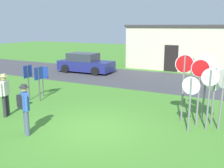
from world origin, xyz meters
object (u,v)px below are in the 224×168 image
parked_car_on_street (85,64)px  stop_sign_rear_right (214,85)px  stop_sign_far_back (209,90)px  person_on_left (5,93)px  stop_sign_rear_left (223,90)px  info_panel_leftmost (42,76)px  info_panel_middle (28,76)px  stop_sign_nearest (192,77)px  stop_sign_leaning_right (206,75)px  stop_sign_low_front (199,82)px  stop_sign_leaning_left (184,77)px  info_panel_rightmost (39,78)px  stop_sign_center_cluster (190,96)px  person_near_signs (25,106)px

parked_car_on_street → stop_sign_rear_right: size_ratio=1.98×
stop_sign_far_back → person_on_left: (-7.41, -2.22, -0.48)m
stop_sign_rear_left → stop_sign_far_back: size_ratio=0.98×
stop_sign_rear_left → person_on_left: stop_sign_rear_left is taller
info_panel_leftmost → info_panel_middle: bearing=-100.4°
stop_sign_nearest → stop_sign_leaning_right: bearing=-9.5°
stop_sign_far_back → stop_sign_low_front: bearing=146.6°
stop_sign_leaning_left → stop_sign_low_front: 0.63m
stop_sign_low_front → stop_sign_leaning_left: bearing=163.8°
person_on_left → info_panel_leftmost: person_on_left is taller
info_panel_leftmost → info_panel_rightmost: (0.41, -0.69, 0.09)m
stop_sign_nearest → stop_sign_leaning_right: size_ratio=0.93×
stop_sign_rear_right → stop_sign_center_cluster: (-0.62, -1.09, -0.21)m
stop_sign_rear_left → info_panel_middle: 8.73m
stop_sign_center_cluster → info_panel_middle: bearing=176.8°
stop_sign_leaning_left → stop_sign_nearest: size_ratio=1.07×
stop_sign_leaning_right → info_panel_leftmost: stop_sign_leaning_right is taller
stop_sign_nearest → info_panel_leftmost: (-7.36, -0.27, -0.58)m
stop_sign_rear_right → stop_sign_leaning_right: (-0.36, 0.36, 0.27)m
stop_sign_rear_right → info_panel_leftmost: (-8.26, 0.18, -0.45)m
stop_sign_rear_right → info_panel_rightmost: bearing=-176.3°
stop_sign_far_back → parked_car_on_street: bearing=142.3°
parked_car_on_street → stop_sign_rear_right: (10.27, -7.26, 0.82)m
stop_sign_nearest → stop_sign_leaning_right: stop_sign_leaning_right is taller
stop_sign_low_front → info_panel_middle: 7.96m
info_panel_leftmost → stop_sign_low_front: bearing=-4.0°
stop_sign_low_front → info_panel_middle: stop_sign_low_front is taller
info_panel_rightmost → stop_sign_leaning_right: bearing=6.6°
parked_car_on_street → stop_sign_far_back: 12.88m
stop_sign_far_back → person_on_left: bearing=-163.3°
stop_sign_leaning_left → stop_sign_low_front: bearing=-16.2°
stop_sign_nearest → person_near_signs: 6.26m
parked_car_on_street → person_on_left: person_on_left is taller
stop_sign_rear_right → stop_sign_far_back: (-0.09, -0.61, -0.05)m
stop_sign_leaning_left → stop_sign_far_back: size_ratio=1.17×
person_on_left → info_panel_leftmost: 3.11m
stop_sign_nearest → info_panel_rightmost: stop_sign_nearest is taller
stop_sign_rear_left → stop_sign_leaning_right: stop_sign_leaning_right is taller
stop_sign_low_front → person_near_signs: size_ratio=1.41×
stop_sign_low_front → stop_sign_leaning_right: 0.74m
stop_sign_leaning_left → info_panel_rightmost: stop_sign_leaning_left is taller
stop_sign_leaning_left → person_near_signs: stop_sign_leaning_left is taller
info_panel_rightmost → stop_sign_low_front: bearing=1.2°
stop_sign_far_back → info_panel_leftmost: size_ratio=1.43×
info_panel_leftmost → person_on_left: bearing=-76.0°
parked_car_on_street → stop_sign_leaning_right: (9.90, -6.90, 1.09)m
stop_sign_far_back → info_panel_leftmost: stop_sign_far_back is taller
stop_sign_leaning_left → stop_sign_low_front: size_ratio=1.05×
parked_car_on_street → person_on_left: bearing=-74.7°
parked_car_on_street → info_panel_leftmost: (2.01, -7.08, 0.37)m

